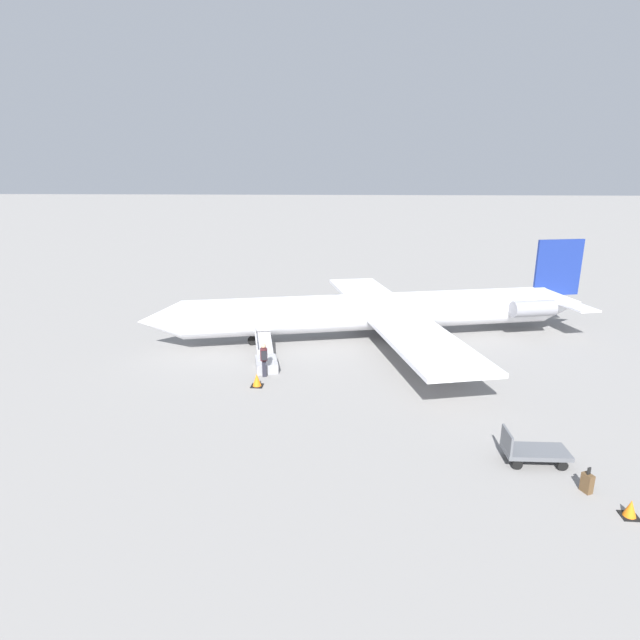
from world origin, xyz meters
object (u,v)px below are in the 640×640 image
Objects in this scene: airplane_main at (386,311)px; passenger at (264,358)px; luggage_cart at (532,451)px; boarding_stairs at (266,360)px; suitcase at (587,483)px.

airplane_main reaches higher than passenger.
luggage_cart is at bearing 93.35° from airplane_main.
luggage_cart is at bearing -137.71° from passenger.
passenger reaches higher than boarding_stairs.
airplane_main is 14.91m from luggage_cart.
passenger is (-0.20, 1.45, 0.65)m from boarding_stairs.
passenger reaches higher than suitcase.
passenger is 15.02m from suitcase.
passenger is at bearing -35.77° from suitcase.
boarding_stairs is at bearing -39.76° from luggage_cart.
airplane_main reaches higher than luggage_cart.
airplane_main is 12.56× the size of luggage_cart.
airplane_main is 6.80× the size of boarding_stairs.
airplane_main is 8.71m from boarding_stairs.
boarding_stairs is at bearing -6.97° from passenger.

